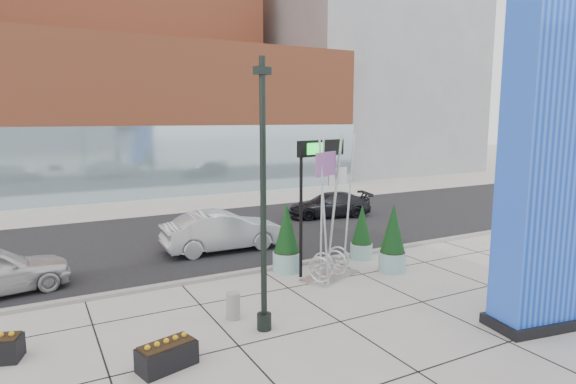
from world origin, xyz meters
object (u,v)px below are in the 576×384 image
lamp_post (263,223)px  public_art_sculpture (330,240)px  concrete_bollard (233,306)px  blue_pylon (556,147)px  overhead_street_sign (321,160)px  car_silver_mid (223,231)px

lamp_post → public_art_sculpture: size_ratio=1.40×
lamp_post → public_art_sculpture: bearing=35.4°
concrete_bollard → blue_pylon: bearing=-30.9°
lamp_post → overhead_street_sign: 5.13m
lamp_post → public_art_sculpture: lamp_post is taller
public_art_sculpture → concrete_bollard: public_art_sculpture is taller
public_art_sculpture → overhead_street_sign: bearing=76.1°
blue_pylon → lamp_post: blue_pylon is taller
car_silver_mid → lamp_post: bearing=168.3°
lamp_post → concrete_bollard: bearing=113.9°
lamp_post → public_art_sculpture: (3.87, 2.75, -1.56)m
public_art_sculpture → concrete_bollard: size_ratio=6.65×
blue_pylon → overhead_street_sign: 7.18m
concrete_bollard → overhead_street_sign: 6.05m
lamp_post → concrete_bollard: size_ratio=9.31×
lamp_post → car_silver_mid: size_ratio=1.39×
public_art_sculpture → car_silver_mid: public_art_sculpture is taller
blue_pylon → public_art_sculpture: bearing=124.7°
public_art_sculpture → blue_pylon: bearing=-88.2°
lamp_post → public_art_sculpture: 5.00m
public_art_sculpture → concrete_bollard: (-4.33, -1.72, -0.94)m
concrete_bollard → car_silver_mid: size_ratio=0.15×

